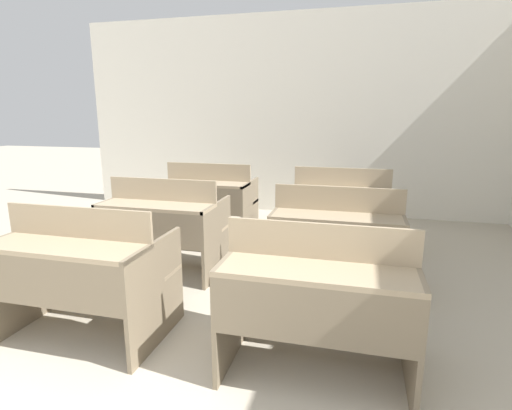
{
  "coord_description": "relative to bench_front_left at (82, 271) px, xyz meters",
  "views": [
    {
      "loc": [
        1.09,
        -0.42,
        1.47
      ],
      "look_at": [
        0.31,
        2.62,
        0.75
      ],
      "focal_mm": 28.0,
      "sensor_mm": 36.0,
      "label": 1
    }
  ],
  "objects": [
    {
      "name": "wall_back",
      "position": [
        0.63,
        3.86,
        0.98
      ],
      "size": [
        6.34,
        0.06,
        2.87
      ],
      "color": "white",
      "rests_on": "ground_plane"
    },
    {
      "name": "bench_front_right",
      "position": [
        1.55,
        -0.0,
        0.0
      ],
      "size": [
        1.05,
        0.72,
        0.89
      ],
      "color": "#7B6B54",
      "rests_on": "ground_plane"
    },
    {
      "name": "bench_second_left",
      "position": [
        -0.01,
        1.16,
        0.0
      ],
      "size": [
        1.05,
        0.72,
        0.89
      ],
      "color": "#81725B",
      "rests_on": "ground_plane"
    },
    {
      "name": "bench_third_right",
      "position": [
        1.56,
        2.34,
        0.0
      ],
      "size": [
        1.05,
        0.72,
        0.89
      ],
      "color": "gray",
      "rests_on": "ground_plane"
    },
    {
      "name": "bench_third_left",
      "position": [
        -0.02,
        2.35,
        0.0
      ],
      "size": [
        1.05,
        0.72,
        0.89
      ],
      "color": "#7F7059",
      "rests_on": "ground_plane"
    },
    {
      "name": "bench_front_left",
      "position": [
        0.0,
        0.0,
        0.0
      ],
      "size": [
        1.05,
        0.72,
        0.89
      ],
      "color": "#7B6B54",
      "rests_on": "ground_plane"
    },
    {
      "name": "bench_second_right",
      "position": [
        1.58,
        1.16,
        0.0
      ],
      "size": [
        1.05,
        0.72,
        0.89
      ],
      "color": "#7A6B54",
      "rests_on": "ground_plane"
    }
  ]
}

